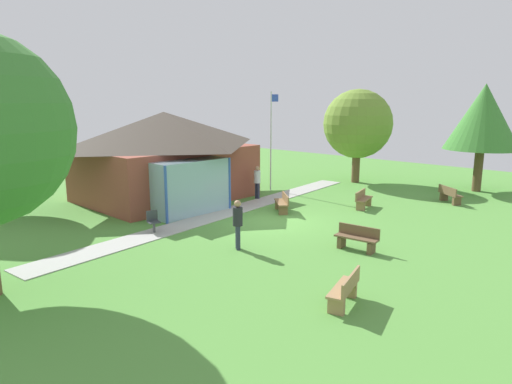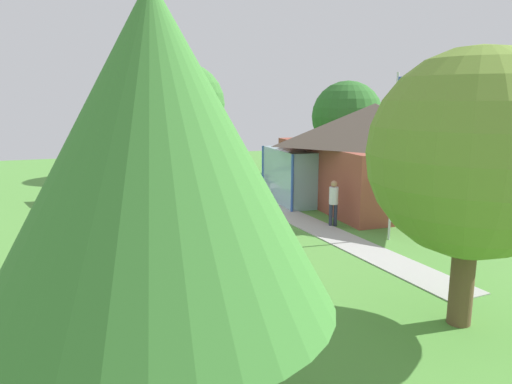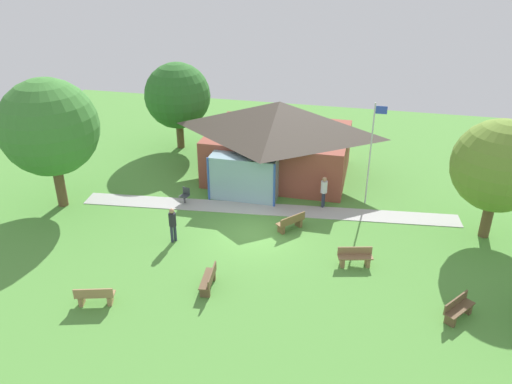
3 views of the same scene
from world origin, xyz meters
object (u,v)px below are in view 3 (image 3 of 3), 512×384
bench_front_left (95,296)px  visitor_near_flagpole (324,190)px  bench_mid_right (355,257)px  bench_rear_near_path (291,223)px  pavilion (278,138)px  patio_chair_west (185,196)px  tree_west_hedge (49,128)px  tree_east_hedge (499,166)px  bench_lawn_far_right (458,309)px  flagpole (371,150)px  visitor_strolling_lawn (173,222)px  bench_front_center (209,280)px  tree_behind_pavilion_left (178,96)px

bench_front_left → visitor_near_flagpole: visitor_near_flagpole is taller
bench_mid_right → bench_rear_near_path: bearing=-50.1°
pavilion → patio_chair_west: size_ratio=10.50×
tree_west_hedge → tree_east_hedge: size_ratio=1.18×
patio_chair_west → tree_east_hedge: size_ratio=0.15×
pavilion → patio_chair_west: 6.56m
bench_mid_right → bench_lawn_far_right: same height
bench_rear_near_path → tree_east_hedge: size_ratio=0.25×
flagpole → visitor_strolling_lawn: bearing=-144.8°
patio_chair_west → bench_mid_right: bearing=173.5°
pavilion → flagpole: flagpole is taller
pavilion → patio_chair_west: pavilion is taller
visitor_strolling_lawn → visitor_near_flagpole: same height
bench_front_left → bench_mid_right: bearing=11.7°
patio_chair_west → visitor_strolling_lawn: bearing=118.8°
pavilion → bench_front_left: size_ratio=5.78×
bench_lawn_far_right → tree_west_hedge: tree_west_hedge is taller
flagpole → pavilion: bearing=155.2°
patio_chair_west → visitor_strolling_lawn: 3.97m
bench_mid_right → bench_rear_near_path: same height
bench_front_center → tree_behind_pavilion_left: (-6.82, 14.59, 3.19)m
bench_lawn_far_right → tree_behind_pavilion_left: (-16.43, 14.15, 3.19)m
bench_front_center → patio_chair_west: bearing=21.3°
pavilion → visitor_near_flagpole: pavilion is taller
bench_lawn_far_right → visitor_near_flagpole: size_ratio=0.84×
bench_mid_right → tree_east_hedge: 7.78m
bench_front_center → tree_west_hedge: tree_west_hedge is taller
bench_rear_near_path → tree_east_hedge: bearing=-39.5°
tree_east_hedge → pavilion: bearing=157.3°
pavilion → tree_west_hedge: tree_west_hedge is taller
bench_front_left → tree_west_hedge: tree_west_hedge is taller
bench_front_left → patio_chair_west: 8.91m
bench_front_left → tree_east_hedge: tree_east_hedge is taller
flagpole → tree_behind_pavilion_left: 13.82m
pavilion → bench_mid_right: size_ratio=5.78×
visitor_near_flagpole → tree_west_hedge: 14.28m
bench_mid_right → bench_rear_near_path: 3.99m
tree_west_hedge → bench_lawn_far_right: bearing=-13.5°
bench_mid_right → visitor_near_flagpole: visitor_near_flagpole is taller
bench_front_center → visitor_near_flagpole: bearing=-30.7°
patio_chair_west → tree_east_hedge: tree_east_hedge is taller
flagpole → bench_rear_near_path: size_ratio=3.90×
bench_rear_near_path → patio_chair_west: bearing=116.5°
pavilion → bench_front_left: 14.49m
bench_lawn_far_right → tree_east_hedge: size_ratio=0.25×
tree_east_hedge → tree_west_hedge: bearing=-175.0°
tree_east_hedge → visitor_near_flagpole: bearing=171.7°
bench_mid_right → bench_front_left: same height
visitor_strolling_lawn → tree_east_hedge: tree_east_hedge is taller
pavilion → tree_behind_pavilion_left: 7.97m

